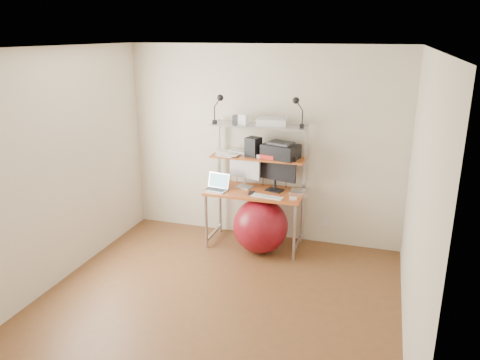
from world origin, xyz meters
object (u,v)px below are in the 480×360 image
(monitor_black, at_px, (275,169))
(exercise_ball, at_px, (260,226))
(laptop, at_px, (217,186))
(monitor_silver, at_px, (245,167))
(printer, at_px, (281,151))

(monitor_black, height_order, exercise_ball, monitor_black)
(monitor_black, distance_m, laptop, 0.76)
(monitor_black, relative_size, exercise_ball, 0.81)
(exercise_ball, bearing_deg, laptop, 174.29)
(monitor_black, height_order, laptop, monitor_black)
(monitor_silver, xyz_separation_m, monitor_black, (0.40, -0.01, 0.02))
(laptop, bearing_deg, printer, 26.79)
(monitor_silver, xyz_separation_m, printer, (0.45, 0.02, 0.25))
(laptop, xyz_separation_m, exercise_ball, (0.58, -0.06, -0.44))
(monitor_silver, xyz_separation_m, laptop, (-0.30, -0.20, -0.22))
(monitor_silver, height_order, laptop, monitor_silver)
(monitor_black, xyz_separation_m, laptop, (-0.70, -0.19, -0.23))
(laptop, bearing_deg, exercise_ball, 4.48)
(monitor_black, xyz_separation_m, printer, (0.05, 0.04, 0.23))
(laptop, bearing_deg, monitor_black, 25.05)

